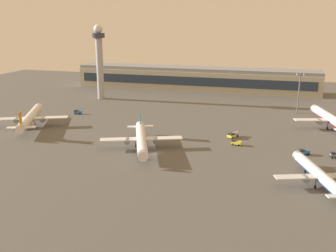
% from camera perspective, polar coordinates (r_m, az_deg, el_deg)
% --- Properties ---
extents(ground_plane, '(416.00, 416.00, 0.00)m').
position_cam_1_polar(ground_plane, '(157.22, -1.70, -3.94)').
color(ground_plane, '#56544F').
extents(terminal_building, '(177.22, 22.40, 16.40)m').
position_cam_1_polar(terminal_building, '(295.26, 3.94, 6.84)').
color(terminal_building, '#B2AD99').
rests_on(terminal_building, ground).
extents(control_tower, '(8.00, 8.00, 47.70)m').
position_cam_1_polar(control_tower, '(261.79, -9.86, 9.76)').
color(control_tower, '#A8A8B2').
rests_on(control_tower, ground).
extents(airplane_mid_apron, '(28.82, 36.59, 9.71)m').
position_cam_1_polar(airplane_mid_apron, '(135.33, 21.05, -6.65)').
color(airplane_mid_apron, silver).
rests_on(airplane_mid_apron, ground).
extents(airplane_near_gate, '(32.81, 41.63, 11.12)m').
position_cam_1_polar(airplane_near_gate, '(161.61, -3.86, -1.86)').
color(airplane_near_gate, white).
rests_on(airplane_near_gate, ground).
extents(airplane_terminal_side, '(34.97, 44.30, 11.97)m').
position_cam_1_polar(airplane_terminal_side, '(205.27, -19.26, 1.15)').
color(airplane_terminal_side, silver).
rests_on(airplane_terminal_side, ground).
extents(airplane_far_stand, '(35.86, 45.68, 11.92)m').
position_cam_1_polar(airplane_far_stand, '(206.39, 22.51, 0.90)').
color(airplane_far_stand, white).
rests_on(airplane_far_stand, ground).
extents(maintenance_van, '(4.27, 2.27, 2.25)m').
position_cam_1_polar(maintenance_van, '(225.51, -12.87, 1.99)').
color(maintenance_van, '#3372BF').
rests_on(maintenance_van, ground).
extents(baggage_tractor, '(4.49, 2.88, 2.25)m').
position_cam_1_polar(baggage_tractor, '(168.95, 9.82, -2.35)').
color(baggage_tractor, yellow).
rests_on(baggage_tractor, ground).
extents(pushback_tug, '(2.30, 3.34, 2.05)m').
position_cam_1_polar(pushback_tug, '(165.08, 22.70, -3.83)').
color(pushback_tug, gray).
rests_on(pushback_tug, ground).
extents(fuel_truck, '(4.94, 6.51, 2.35)m').
position_cam_1_polar(fuel_truck, '(179.25, 9.37, -1.23)').
color(fuel_truck, yellow).
rests_on(fuel_truck, ground).
extents(cargo_loader, '(4.56, 3.26, 2.25)m').
position_cam_1_polar(cargo_loader, '(164.09, 18.99, -3.53)').
color(cargo_loader, '#3372BF').
rests_on(cargo_loader, ground).
extents(apron_light_east, '(4.80, 0.90, 22.28)m').
position_cam_1_polar(apron_light_east, '(231.23, 18.37, 4.90)').
color(apron_light_east, slate).
rests_on(apron_light_east, ground).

